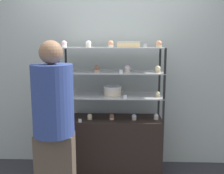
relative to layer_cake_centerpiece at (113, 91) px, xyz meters
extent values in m
plane|color=#2D2D33|center=(-0.01, 0.00, -1.08)|extent=(20.00, 20.00, 0.00)
cube|color=#A8B2AD|center=(-0.01, 0.36, 0.22)|extent=(8.00, 0.05, 2.60)
cube|color=black|center=(-0.01, 0.00, -0.71)|extent=(1.22, 0.43, 0.73)
cube|color=black|center=(-0.61, 0.20, -0.20)|extent=(0.02, 0.02, 0.29)
cube|color=black|center=(0.59, 0.20, -0.20)|extent=(0.02, 0.02, 0.29)
cube|color=black|center=(-0.61, -0.20, -0.20)|extent=(0.02, 0.02, 0.29)
cube|color=black|center=(0.59, -0.20, -0.20)|extent=(0.02, 0.02, 0.29)
cube|color=silver|center=(-0.01, 0.00, -0.06)|extent=(1.22, 0.43, 0.01)
cube|color=black|center=(-0.61, 0.20, 0.09)|extent=(0.02, 0.02, 0.29)
cube|color=black|center=(0.59, 0.20, 0.09)|extent=(0.02, 0.02, 0.29)
cube|color=black|center=(-0.61, -0.20, 0.09)|extent=(0.02, 0.02, 0.29)
cube|color=black|center=(0.59, -0.20, 0.09)|extent=(0.02, 0.02, 0.29)
cube|color=silver|center=(-0.01, 0.00, 0.23)|extent=(1.22, 0.43, 0.01)
cube|color=black|center=(-0.61, 0.20, 0.38)|extent=(0.02, 0.02, 0.29)
cube|color=black|center=(0.59, 0.20, 0.38)|extent=(0.02, 0.02, 0.29)
cube|color=black|center=(-0.61, -0.20, 0.38)|extent=(0.02, 0.02, 0.29)
cube|color=black|center=(0.59, -0.20, 0.38)|extent=(0.02, 0.02, 0.29)
cube|color=silver|center=(-0.01, 0.00, 0.52)|extent=(1.22, 0.43, 0.01)
cylinder|color=beige|center=(0.00, 0.00, -0.01)|extent=(0.21, 0.21, 0.10)
cylinder|color=white|center=(0.00, 0.00, 0.05)|extent=(0.22, 0.22, 0.02)
cube|color=#DBBC84|center=(0.19, -0.03, 0.55)|extent=(0.26, 0.16, 0.06)
cube|color=silver|center=(0.19, -0.03, 0.59)|extent=(0.27, 0.17, 0.01)
cylinder|color=beige|center=(-0.57, -0.06, -0.33)|extent=(0.06, 0.06, 0.03)
sphere|color=white|center=(-0.57, -0.06, -0.30)|extent=(0.06, 0.06, 0.06)
cylinder|color=#CCB28C|center=(-0.28, -0.06, -0.33)|extent=(0.06, 0.06, 0.03)
sphere|color=#F4EAB2|center=(-0.28, -0.06, -0.30)|extent=(0.06, 0.06, 0.06)
cylinder|color=#CCB28C|center=(-0.01, -0.06, -0.33)|extent=(0.06, 0.06, 0.03)
sphere|color=#8C5B42|center=(-0.01, -0.06, -0.30)|extent=(0.06, 0.06, 0.06)
cylinder|color=#CCB28C|center=(0.26, -0.06, -0.33)|extent=(0.06, 0.06, 0.03)
sphere|color=silver|center=(0.26, -0.06, -0.30)|extent=(0.06, 0.06, 0.06)
cylinder|color=beige|center=(0.53, -0.03, -0.33)|extent=(0.06, 0.06, 0.03)
sphere|color=white|center=(0.53, -0.03, -0.30)|extent=(0.06, 0.06, 0.06)
cube|color=white|center=(-0.38, -0.19, -0.33)|extent=(0.04, 0.00, 0.04)
cylinder|color=#CCB28C|center=(-0.55, -0.06, -0.04)|extent=(0.05, 0.05, 0.03)
sphere|color=silver|center=(-0.55, -0.06, -0.02)|extent=(0.05, 0.05, 0.05)
cylinder|color=#CCB28C|center=(0.54, -0.08, -0.04)|extent=(0.05, 0.05, 0.03)
sphere|color=#F4EAB2|center=(0.54, -0.08, -0.02)|extent=(0.05, 0.05, 0.05)
cube|color=white|center=(0.15, -0.19, -0.03)|extent=(0.04, 0.00, 0.04)
cylinder|color=#CCB28C|center=(-0.56, -0.04, 0.25)|extent=(0.06, 0.06, 0.03)
sphere|color=#8C5B42|center=(-0.56, -0.04, 0.28)|extent=(0.07, 0.07, 0.07)
cylinder|color=#CCB28C|center=(-0.18, -0.06, 0.25)|extent=(0.06, 0.06, 0.03)
sphere|color=#8C5B42|center=(-0.18, -0.06, 0.28)|extent=(0.07, 0.07, 0.07)
cylinder|color=beige|center=(0.18, -0.03, 0.25)|extent=(0.06, 0.06, 0.03)
sphere|color=silver|center=(0.18, -0.03, 0.28)|extent=(0.07, 0.07, 0.07)
cylinder|color=#CCB28C|center=(0.53, -0.07, 0.25)|extent=(0.06, 0.06, 0.03)
sphere|color=#F4EAB2|center=(0.53, -0.07, 0.28)|extent=(0.07, 0.07, 0.07)
cube|color=white|center=(0.10, -0.19, 0.26)|extent=(0.04, 0.00, 0.04)
cylinder|color=white|center=(-0.57, -0.04, 0.54)|extent=(0.06, 0.06, 0.03)
sphere|color=silver|center=(-0.57, -0.04, 0.57)|extent=(0.06, 0.06, 0.06)
cylinder|color=beige|center=(-0.28, -0.08, 0.54)|extent=(0.06, 0.06, 0.03)
sphere|color=white|center=(-0.28, -0.08, 0.57)|extent=(0.06, 0.06, 0.06)
cylinder|color=beige|center=(-0.02, -0.08, 0.54)|extent=(0.06, 0.06, 0.03)
sphere|color=#E5996B|center=(-0.02, -0.08, 0.57)|extent=(0.06, 0.06, 0.06)
cylinder|color=#CCB28C|center=(0.53, -0.11, 0.54)|extent=(0.06, 0.06, 0.03)
sphere|color=#E5996B|center=(0.53, -0.11, 0.57)|extent=(0.06, 0.06, 0.06)
cube|color=white|center=(0.37, -0.19, 0.55)|extent=(0.04, 0.00, 0.04)
cube|color=brown|center=(-0.54, -0.73, -0.69)|extent=(0.37, 0.21, 0.78)
cylinder|color=#33478C|center=(-0.54, -0.73, 0.05)|extent=(0.39, 0.39, 0.68)
sphere|color=#936B4C|center=(-0.54, -0.73, 0.50)|extent=(0.22, 0.22, 0.22)
camera|label=1|loc=(0.11, -3.12, 0.60)|focal=42.00mm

